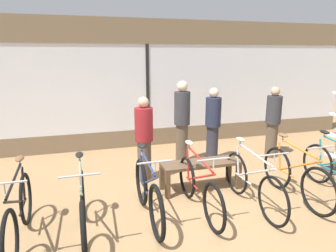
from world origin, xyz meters
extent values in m
plane|color=#99754C|center=(0.00, 0.00, 0.00)|extent=(24.00, 24.00, 0.00)
cube|color=#7A664C|center=(0.00, 3.55, 0.23)|extent=(12.00, 0.08, 0.45)
cube|color=white|center=(0.00, 3.55, 1.52)|extent=(12.00, 0.04, 2.15)
cube|color=#7A664C|center=(0.00, 3.55, 2.90)|extent=(12.00, 0.08, 0.60)
cube|color=black|center=(0.00, 3.52, 1.52)|extent=(0.08, 0.02, 2.15)
torus|color=black|center=(-2.49, 0.39, 0.37)|extent=(0.05, 0.74, 0.74)
torus|color=black|center=(-2.49, -0.67, 0.37)|extent=(0.05, 0.74, 0.74)
cylinder|color=black|center=(-2.49, -0.18, 0.61)|extent=(0.03, 0.99, 0.51)
cylinder|color=black|center=(-2.49, 0.35, 0.61)|extent=(0.03, 0.11, 0.49)
cylinder|color=black|center=(-2.49, -0.15, 0.88)|extent=(0.03, 0.92, 0.10)
cylinder|color=black|center=(-2.49, 0.15, 0.37)|extent=(0.03, 0.48, 0.03)
cylinder|color=#B2B2B7|center=(-2.49, 0.31, 0.92)|extent=(0.02, 0.02, 0.14)
ellipsoid|color=brown|center=(-2.49, 0.31, 1.00)|extent=(0.11, 0.22, 0.06)
cylinder|color=#B2B2B7|center=(-2.49, -0.61, 0.98)|extent=(0.02, 0.02, 0.12)
cylinder|color=#ADADB2|center=(-2.49, -0.61, 1.04)|extent=(0.46, 0.02, 0.02)
torus|color=black|center=(-1.72, 0.36, 0.35)|extent=(0.06, 0.70, 0.70)
torus|color=black|center=(-1.72, -0.64, 0.35)|extent=(0.06, 0.70, 0.70)
cylinder|color=gray|center=(-1.72, -0.18, 0.59)|extent=(0.03, 0.94, 0.51)
cylinder|color=gray|center=(-1.72, 0.32, 0.59)|extent=(0.03, 0.11, 0.49)
cylinder|color=gray|center=(-1.72, -0.15, 0.87)|extent=(0.03, 0.87, 0.10)
cylinder|color=gray|center=(-1.72, 0.14, 0.35)|extent=(0.03, 0.45, 0.03)
cylinder|color=#B2B2B7|center=(-1.72, 0.28, 0.90)|extent=(0.02, 0.02, 0.14)
ellipsoid|color=black|center=(-1.72, 0.28, 0.98)|extent=(0.11, 0.22, 0.06)
cylinder|color=#B2B2B7|center=(-1.72, -0.58, 0.96)|extent=(0.02, 0.02, 0.12)
cylinder|color=#ADADB2|center=(-1.72, -0.58, 1.02)|extent=(0.46, 0.02, 0.02)
torus|color=black|center=(-0.81, 0.47, 0.37)|extent=(0.06, 0.74, 0.74)
torus|color=black|center=(-0.81, -0.52, 0.37)|extent=(0.06, 0.74, 0.74)
cylinder|color=navy|center=(-0.81, -0.06, 0.61)|extent=(0.03, 0.92, 0.51)
cylinder|color=navy|center=(-0.81, 0.43, 0.61)|extent=(0.03, 0.11, 0.49)
cylinder|color=navy|center=(-0.81, -0.03, 0.89)|extent=(0.03, 0.85, 0.10)
cylinder|color=navy|center=(-0.81, 0.25, 0.37)|extent=(0.03, 0.44, 0.03)
cylinder|color=#B2B2B7|center=(-0.81, 0.39, 0.92)|extent=(0.02, 0.02, 0.14)
ellipsoid|color=black|center=(-0.81, 0.39, 1.00)|extent=(0.11, 0.22, 0.06)
cylinder|color=#B2B2B7|center=(-0.81, -0.46, 0.98)|extent=(0.02, 0.02, 0.12)
cylinder|color=#ADADB2|center=(-0.81, -0.46, 1.04)|extent=(0.46, 0.02, 0.02)
torus|color=black|center=(-0.02, 0.50, 0.35)|extent=(0.05, 0.69, 0.69)
torus|color=black|center=(-0.02, -0.57, 0.35)|extent=(0.05, 0.69, 0.69)
cylinder|color=red|center=(-0.02, -0.08, 0.59)|extent=(0.03, 1.00, 0.51)
cylinder|color=red|center=(-0.02, 0.46, 0.59)|extent=(0.03, 0.11, 0.49)
cylinder|color=red|center=(-0.02, -0.05, 0.86)|extent=(0.03, 0.93, 0.10)
cylinder|color=red|center=(-0.02, 0.26, 0.35)|extent=(0.03, 0.48, 0.03)
cylinder|color=#B2B2B7|center=(-0.02, 0.42, 0.90)|extent=(0.02, 0.02, 0.14)
ellipsoid|color=#B2A893|center=(-0.02, 0.42, 0.98)|extent=(0.11, 0.22, 0.06)
cylinder|color=#B2B2B7|center=(-0.02, -0.51, 0.96)|extent=(0.02, 0.02, 0.12)
cylinder|color=#ADADB2|center=(-0.02, -0.51, 1.02)|extent=(0.46, 0.02, 0.02)
torus|color=black|center=(0.83, 0.39, 0.36)|extent=(0.04, 0.72, 0.72)
torus|color=black|center=(0.83, -0.66, 0.36)|extent=(0.04, 0.72, 0.72)
cylinder|color=#BCBCC1|center=(0.83, -0.18, 0.60)|extent=(0.03, 0.98, 0.51)
cylinder|color=#BCBCC1|center=(0.83, 0.35, 0.60)|extent=(0.03, 0.11, 0.49)
cylinder|color=#BCBCC1|center=(0.83, -0.15, 0.88)|extent=(0.03, 0.91, 0.10)
cylinder|color=#BCBCC1|center=(0.83, 0.15, 0.36)|extent=(0.03, 0.47, 0.03)
cylinder|color=#B2B2B7|center=(0.83, 0.31, 0.91)|extent=(0.02, 0.02, 0.14)
ellipsoid|color=#B2A893|center=(0.83, 0.31, 0.99)|extent=(0.11, 0.22, 0.06)
cylinder|color=#B2B2B7|center=(0.83, -0.60, 0.97)|extent=(0.02, 0.02, 0.12)
cylinder|color=#ADADB2|center=(0.83, -0.60, 1.03)|extent=(0.46, 0.02, 0.02)
torus|color=black|center=(1.65, 0.38, 0.37)|extent=(0.05, 0.75, 0.75)
torus|color=black|center=(1.65, -0.62, 0.37)|extent=(0.05, 0.75, 0.75)
cylinder|color=orange|center=(1.65, -0.16, 0.61)|extent=(0.03, 0.93, 0.51)
cylinder|color=orange|center=(1.65, 0.34, 0.61)|extent=(0.03, 0.11, 0.49)
cylinder|color=orange|center=(1.65, -0.13, 0.89)|extent=(0.03, 0.86, 0.10)
cylinder|color=orange|center=(1.65, 0.15, 0.37)|extent=(0.03, 0.45, 0.03)
cylinder|color=#B2B2B7|center=(1.65, 0.30, 0.92)|extent=(0.02, 0.02, 0.14)
ellipsoid|color=brown|center=(1.65, 0.30, 1.00)|extent=(0.11, 0.22, 0.06)
cylinder|color=#B2B2B7|center=(1.65, -0.56, 0.98)|extent=(0.02, 0.02, 0.12)
cylinder|color=#ADADB2|center=(1.65, -0.56, 1.04)|extent=(0.46, 0.02, 0.02)
torus|color=black|center=(2.52, 0.36, 0.37)|extent=(0.05, 0.74, 0.74)
cylinder|color=#1E7A7F|center=(2.52, 0.32, 0.61)|extent=(0.03, 0.11, 0.49)
cylinder|color=#1E7A7F|center=(2.52, 0.13, 0.37)|extent=(0.03, 0.46, 0.03)
cylinder|color=#B2B2B7|center=(2.52, 0.28, 0.92)|extent=(0.02, 0.02, 0.14)
ellipsoid|color=black|center=(2.52, 0.28, 1.00)|extent=(0.11, 0.22, 0.06)
cylinder|color=#333333|center=(3.26, 0.69, 0.01)|extent=(0.48, 0.48, 0.03)
cylinder|color=white|center=(3.26, 0.69, 0.35)|extent=(0.40, 0.40, 0.02)
cube|color=brown|center=(0.30, 0.70, 0.48)|extent=(1.40, 0.44, 0.05)
cube|color=brown|center=(-0.36, 0.52, 0.23)|extent=(0.08, 0.08, 0.46)
cube|color=brown|center=(0.96, 0.52, 0.23)|extent=(0.08, 0.08, 0.46)
cube|color=brown|center=(-0.36, 0.88, 0.23)|extent=(0.08, 0.08, 0.46)
cube|color=brown|center=(0.96, 0.88, 0.23)|extent=(0.08, 0.08, 0.46)
cylinder|color=#2D2D38|center=(1.11, 1.96, 0.40)|extent=(0.33, 0.33, 0.81)
cylinder|color=#23283D|center=(1.11, 1.96, 1.13)|extent=(0.43, 0.43, 0.64)
sphere|color=beige|center=(1.11, 1.96, 1.55)|extent=(0.21, 0.21, 0.21)
cylinder|color=brown|center=(-0.56, 1.38, 0.39)|extent=(0.34, 0.34, 0.79)
cylinder|color=maroon|center=(-0.56, 1.38, 1.10)|extent=(0.45, 0.45, 0.62)
sphere|color=tan|center=(-0.56, 1.38, 1.51)|extent=(0.20, 0.20, 0.20)
cylinder|color=brown|center=(0.41, 2.02, 0.44)|extent=(0.36, 0.36, 0.89)
cylinder|color=#333338|center=(0.41, 2.02, 1.24)|extent=(0.47, 0.47, 0.70)
sphere|color=beige|center=(0.41, 2.02, 1.70)|extent=(0.23, 0.23, 0.23)
cylinder|color=brown|center=(2.57, 1.85, 0.40)|extent=(0.35, 0.35, 0.80)
cylinder|color=#333338|center=(2.57, 1.85, 1.12)|extent=(0.46, 0.46, 0.64)
sphere|color=tan|center=(2.57, 1.85, 1.54)|extent=(0.21, 0.21, 0.21)
cube|color=#38383D|center=(2.69, 2.06, 1.15)|extent=(0.28, 0.24, 0.36)
camera|label=1|loc=(-1.65, -3.90, 2.37)|focal=32.00mm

